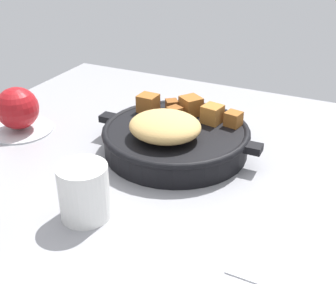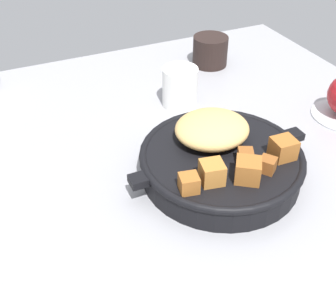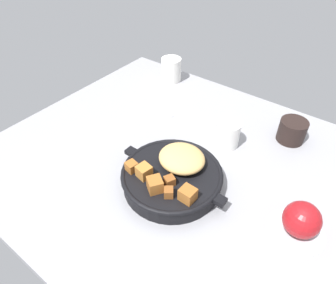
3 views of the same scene
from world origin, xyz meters
TOP-DOWN VIEW (x-y plane):
  - ground_plane at (0.00, 0.00)cm, footprint 95.14×83.51cm
  - cast_iron_skillet at (5.50, -7.90)cm, footprint 28.82×24.49cm
  - saucer_plate at (34.57, -3.10)cm, footprint 11.76×11.76cm
  - red_apple at (34.57, -3.10)cm, footprint 7.69×7.69cm
  - white_creamer_pitcher at (8.84, 13.10)cm, footprint 6.61×6.61cm

SIDE VIEW (x-z plane):
  - ground_plane at x=0.00cm, z-range -2.40..0.00cm
  - saucer_plate at x=34.57cm, z-range 0.00..0.60cm
  - cast_iron_skillet at x=5.50cm, z-range -0.98..7.16cm
  - white_creamer_pitcher at x=8.84cm, z-range 0.00..7.55cm
  - red_apple at x=34.57cm, z-range 0.60..8.29cm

